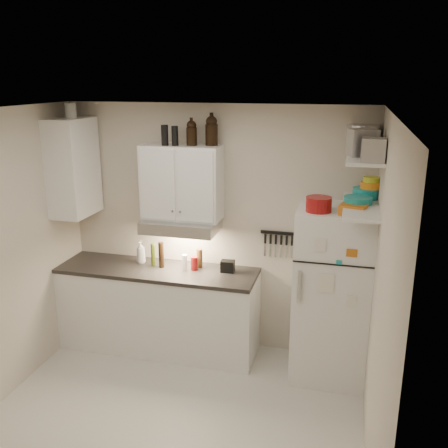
# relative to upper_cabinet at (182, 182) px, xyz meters

# --- Properties ---
(floor) EXTENTS (3.20, 3.00, 0.02)m
(floor) POSITION_rel_upper_cabinet_xyz_m (0.30, -1.33, -1.84)
(floor) COLOR beige
(floor) RESTS_ON ground
(ceiling) EXTENTS (3.20, 3.00, 0.02)m
(ceiling) POSITION_rel_upper_cabinet_xyz_m (0.30, -1.33, 0.78)
(ceiling) COLOR white
(ceiling) RESTS_ON ground
(back_wall) EXTENTS (3.20, 0.02, 2.60)m
(back_wall) POSITION_rel_upper_cabinet_xyz_m (0.30, 0.18, -0.53)
(back_wall) COLOR beige
(back_wall) RESTS_ON ground
(right_wall) EXTENTS (0.02, 3.00, 2.60)m
(right_wall) POSITION_rel_upper_cabinet_xyz_m (1.91, -1.33, -0.53)
(right_wall) COLOR beige
(right_wall) RESTS_ON ground
(base_cabinet) EXTENTS (2.10, 0.60, 0.88)m
(base_cabinet) POSITION_rel_upper_cabinet_xyz_m (-0.25, -0.14, -1.39)
(base_cabinet) COLOR white
(base_cabinet) RESTS_ON floor
(countertop) EXTENTS (2.10, 0.62, 0.04)m
(countertop) POSITION_rel_upper_cabinet_xyz_m (-0.25, -0.14, -0.93)
(countertop) COLOR #282523
(countertop) RESTS_ON base_cabinet
(upper_cabinet) EXTENTS (0.80, 0.33, 0.75)m
(upper_cabinet) POSITION_rel_upper_cabinet_xyz_m (0.00, 0.00, 0.00)
(upper_cabinet) COLOR white
(upper_cabinet) RESTS_ON back_wall
(side_cabinet) EXTENTS (0.33, 0.55, 1.00)m
(side_cabinet) POSITION_rel_upper_cabinet_xyz_m (-1.14, -0.14, 0.12)
(side_cabinet) COLOR white
(side_cabinet) RESTS_ON left_wall
(range_hood) EXTENTS (0.76, 0.46, 0.12)m
(range_hood) POSITION_rel_upper_cabinet_xyz_m (0.00, -0.06, -0.44)
(range_hood) COLOR silver
(range_hood) RESTS_ON back_wall
(fridge) EXTENTS (0.70, 0.68, 1.70)m
(fridge) POSITION_rel_upper_cabinet_xyz_m (1.55, -0.18, -0.98)
(fridge) COLOR white
(fridge) RESTS_ON floor
(shelf_hi) EXTENTS (0.30, 0.95, 0.03)m
(shelf_hi) POSITION_rel_upper_cabinet_xyz_m (1.75, -0.31, 0.38)
(shelf_hi) COLOR white
(shelf_hi) RESTS_ON right_wall
(shelf_lo) EXTENTS (0.30, 0.95, 0.03)m
(shelf_lo) POSITION_rel_upper_cabinet_xyz_m (1.75, -0.31, -0.07)
(shelf_lo) COLOR white
(shelf_lo) RESTS_ON right_wall
(knife_strip) EXTENTS (0.42, 0.02, 0.03)m
(knife_strip) POSITION_rel_upper_cabinet_xyz_m (1.00, 0.15, -0.51)
(knife_strip) COLOR black
(knife_strip) RESTS_ON back_wall
(dutch_oven) EXTENTS (0.27, 0.27, 0.13)m
(dutch_oven) POSITION_rel_upper_cabinet_xyz_m (1.39, -0.34, -0.06)
(dutch_oven) COLOR maroon
(dutch_oven) RESTS_ON fridge
(book_stack) EXTENTS (0.28, 0.32, 0.09)m
(book_stack) POSITION_rel_upper_cabinet_xyz_m (1.70, -0.34, -0.08)
(book_stack) COLOR #BB6317
(book_stack) RESTS_ON fridge
(spice_jar) EXTENTS (0.09, 0.09, 0.11)m
(spice_jar) POSITION_rel_upper_cabinet_xyz_m (1.63, -0.16, -0.07)
(spice_jar) COLOR silver
(spice_jar) RESTS_ON fridge
(stock_pot) EXTENTS (0.32, 0.32, 0.22)m
(stock_pot) POSITION_rel_upper_cabinet_xyz_m (1.73, 0.06, 0.50)
(stock_pot) COLOR silver
(stock_pot) RESTS_ON shelf_hi
(tin_a) EXTENTS (0.27, 0.26, 0.22)m
(tin_a) POSITION_rel_upper_cabinet_xyz_m (1.72, -0.39, 0.50)
(tin_a) COLOR #AAAAAD
(tin_a) RESTS_ON shelf_hi
(tin_b) EXTENTS (0.19, 0.19, 0.18)m
(tin_b) POSITION_rel_upper_cabinet_xyz_m (1.80, -0.67, 0.48)
(tin_b) COLOR #AAAAAD
(tin_b) RESTS_ON shelf_hi
(bowl_teal) EXTENTS (0.24, 0.24, 0.10)m
(bowl_teal) POSITION_rel_upper_cabinet_xyz_m (1.79, -0.04, -0.00)
(bowl_teal) COLOR teal
(bowl_teal) RESTS_ON shelf_lo
(bowl_orange) EXTENTS (0.19, 0.19, 0.06)m
(bowl_orange) POSITION_rel_upper_cabinet_xyz_m (1.83, -0.04, 0.07)
(bowl_orange) COLOR orange
(bowl_orange) RESTS_ON bowl_teal
(bowl_yellow) EXTENTS (0.15, 0.15, 0.05)m
(bowl_yellow) POSITION_rel_upper_cabinet_xyz_m (1.83, -0.04, 0.13)
(bowl_yellow) COLOR gold
(bowl_yellow) RESTS_ON bowl_orange
(plates) EXTENTS (0.29, 0.29, 0.06)m
(plates) POSITION_rel_upper_cabinet_xyz_m (1.72, -0.26, -0.02)
(plates) COLOR teal
(plates) RESTS_ON shelf_lo
(growler_a) EXTENTS (0.13, 0.13, 0.25)m
(growler_a) POSITION_rel_upper_cabinet_xyz_m (0.11, -0.00, 0.50)
(growler_a) COLOR black
(growler_a) RESTS_ON upper_cabinet
(growler_b) EXTENTS (0.14, 0.14, 0.29)m
(growler_b) POSITION_rel_upper_cabinet_xyz_m (0.30, 0.05, 0.52)
(growler_b) COLOR black
(growler_b) RESTS_ON upper_cabinet
(thermos_a) EXTENTS (0.07, 0.07, 0.19)m
(thermos_a) POSITION_rel_upper_cabinet_xyz_m (-0.04, -0.06, 0.47)
(thermos_a) COLOR black
(thermos_a) RESTS_ON upper_cabinet
(thermos_b) EXTENTS (0.07, 0.07, 0.20)m
(thermos_b) POSITION_rel_upper_cabinet_xyz_m (-0.14, -0.07, 0.47)
(thermos_b) COLOR black
(thermos_b) RESTS_ON upper_cabinet
(side_jar) EXTENTS (0.11, 0.11, 0.15)m
(side_jar) POSITION_rel_upper_cabinet_xyz_m (-1.11, -0.14, 0.70)
(side_jar) COLOR silver
(side_jar) RESTS_ON side_cabinet
(soap_bottle) EXTENTS (0.11, 0.11, 0.27)m
(soap_bottle) POSITION_rel_upper_cabinet_xyz_m (-0.48, -0.02, -0.77)
(soap_bottle) COLOR white
(soap_bottle) RESTS_ON countertop
(pepper_mill) EXTENTS (0.08, 0.08, 0.20)m
(pepper_mill) POSITION_rel_upper_cabinet_xyz_m (0.17, 0.01, -0.80)
(pepper_mill) COLOR brown
(pepper_mill) RESTS_ON countertop
(oil_bottle) EXTENTS (0.06, 0.06, 0.25)m
(oil_bottle) POSITION_rel_upper_cabinet_xyz_m (-0.32, -0.07, -0.78)
(oil_bottle) COLOR #4D5E17
(oil_bottle) RESTS_ON countertop
(vinegar_bottle) EXTENTS (0.06, 0.06, 0.27)m
(vinegar_bottle) POSITION_rel_upper_cabinet_xyz_m (-0.22, -0.09, -0.77)
(vinegar_bottle) COLOR black
(vinegar_bottle) RESTS_ON countertop
(clear_bottle) EXTENTS (0.06, 0.06, 0.17)m
(clear_bottle) POSITION_rel_upper_cabinet_xyz_m (0.04, -0.10, -0.82)
(clear_bottle) COLOR silver
(clear_bottle) RESTS_ON countertop
(red_jar) EXTENTS (0.09, 0.09, 0.14)m
(red_jar) POSITION_rel_upper_cabinet_xyz_m (0.14, -0.07, -0.83)
(red_jar) COLOR maroon
(red_jar) RESTS_ON countertop
(caddy) EXTENTS (0.14, 0.11, 0.12)m
(caddy) POSITION_rel_upper_cabinet_xyz_m (0.49, -0.04, -0.85)
(caddy) COLOR black
(caddy) RESTS_ON countertop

